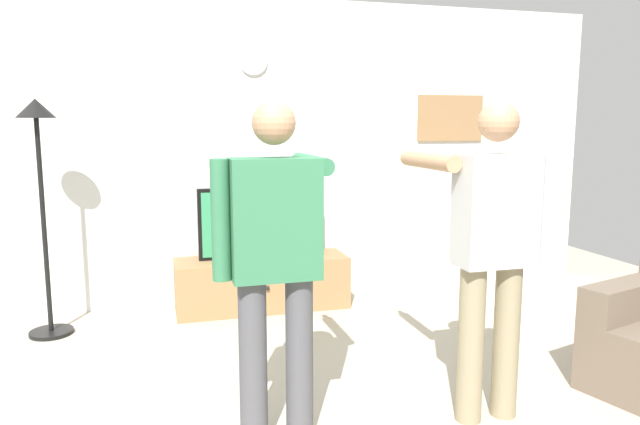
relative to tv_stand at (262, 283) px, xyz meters
name	(u,v)px	position (x,y,z in m)	size (l,w,h in m)	color
back_wall	(273,152)	(0.18, 0.35, 1.12)	(6.40, 0.10, 2.70)	silver
tv_stand	(262,283)	(0.00, 0.00, 0.00)	(1.48, 0.49, 0.45)	#997047
television	(260,222)	(0.00, 0.05, 0.53)	(1.07, 0.07, 0.61)	black
wall_clock	(253,61)	(0.00, 0.29, 1.92)	(0.25, 0.25, 0.03)	white
framed_picture	(450,118)	(1.93, 0.30, 1.43)	(0.69, 0.04, 0.44)	#997047
floor_lamp	(40,168)	(-1.68, -0.20, 1.05)	(0.32, 0.32, 1.79)	black
person_standing_nearer_lamp	(275,253)	(-0.32, -2.17, 0.75)	(0.61, 0.78, 1.72)	#4C4C51
person_standing_nearer_couch	(491,244)	(0.84, -2.24, 0.75)	(0.58, 0.78, 1.72)	gray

